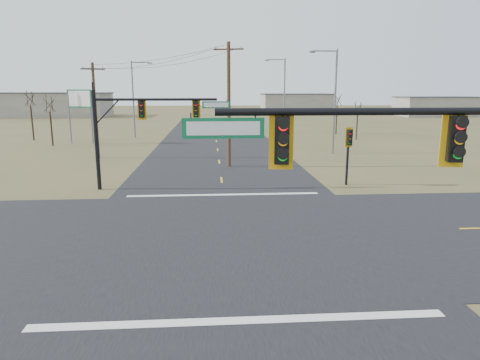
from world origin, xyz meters
name	(u,v)px	position (x,y,z in m)	size (l,w,h in m)	color
ground	(229,235)	(0.00, 0.00, 0.00)	(320.00, 320.00, 0.00)	brown
road_ew	(229,234)	(0.00, 0.00, 0.01)	(160.00, 14.00, 0.02)	black
road_ns	(229,234)	(0.00, 0.00, 0.01)	(14.00, 160.00, 0.02)	black
stop_bar_near	(240,321)	(0.00, -7.50, 0.03)	(12.00, 0.40, 0.01)	silver
stop_bar_far	(223,195)	(0.00, 7.50, 0.03)	(12.00, 0.40, 0.01)	silver
mast_arm_near	(459,163)	(4.95, -9.26, 4.85)	(10.33, 0.50, 6.64)	black
mast_arm_far	(144,118)	(-5.03, 9.67, 4.70)	(8.83, 0.47, 6.48)	black
pedestal_signal_ne	(349,142)	(8.63, 9.74, 2.98)	(0.62, 0.53, 4.03)	black
utility_pole_near	(229,104)	(0.81, 17.57, 5.33)	(2.46, 0.79, 10.31)	#4C3420
utility_pole_far	(95,109)	(-11.57, 23.07, 4.67)	(2.11, 0.82, 8.96)	#4C3420
highway_sign	(80,106)	(-16.49, 34.98, 4.57)	(3.24, 1.40, 6.51)	slate
streetlight_a	(333,96)	(11.61, 24.45, 5.85)	(2.92, 0.45, 10.42)	slate
streetlight_b	(283,92)	(10.02, 45.23, 6.15)	(3.06, 0.36, 10.95)	slate
streetlight_c	(135,95)	(-10.87, 40.95, 5.74)	(2.87, 0.47, 10.23)	slate
bare_tree_a	(49,103)	(-19.29, 32.84, 4.93)	(3.23, 3.23, 6.22)	black
bare_tree_b	(30,98)	(-23.81, 38.86, 5.43)	(3.52, 3.52, 6.80)	black
bare_tree_c	(358,107)	(18.48, 36.57, 4.25)	(2.90, 2.90, 5.41)	black
bare_tree_d	(337,99)	(17.82, 43.61, 5.08)	(3.03, 3.03, 6.31)	black
warehouse_left	(49,105)	(-40.00, 90.00, 2.75)	(28.00, 14.00, 5.50)	#9F998D
warehouse_mid	(296,103)	(25.00, 110.00, 2.50)	(20.00, 12.00, 5.00)	#9F998D
warehouse_right	(435,107)	(55.00, 85.00, 2.25)	(18.00, 10.00, 4.50)	#9F998D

